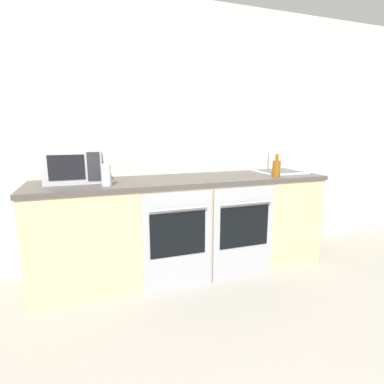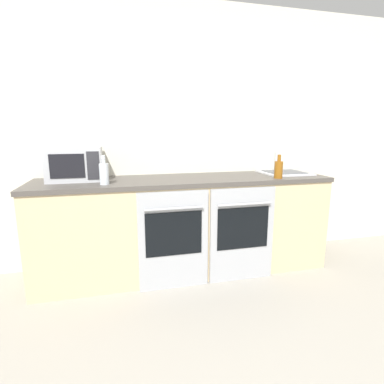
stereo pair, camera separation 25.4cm
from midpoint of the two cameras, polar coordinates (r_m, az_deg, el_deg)
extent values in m
cube|color=silver|center=(3.12, -0.46, 10.50)|extent=(10.00, 0.06, 2.60)
cube|color=#D1B789|center=(2.93, 1.17, -6.66)|extent=(2.74, 0.64, 0.88)
cube|color=#4C4742|center=(2.82, 1.21, 2.26)|extent=(2.76, 0.66, 0.04)
cube|color=#A8AAAF|center=(2.59, -0.68, -9.35)|extent=(0.61, 0.03, 0.87)
cube|color=black|center=(2.55, -0.59, -8.03)|extent=(0.48, 0.01, 0.38)
cylinder|color=#A8AAAF|center=(2.46, -0.48, -3.24)|extent=(0.50, 0.02, 0.02)
cube|color=#A8AAAF|center=(2.79, 12.12, -8.03)|extent=(0.61, 0.03, 0.87)
cube|color=black|center=(2.76, 12.34, -6.79)|extent=(0.48, 0.01, 0.38)
cylinder|color=#A8AAAF|center=(2.68, 12.76, -2.33)|extent=(0.50, 0.02, 0.02)
cube|color=#B7BABF|center=(2.82, -19.02, 5.08)|extent=(0.46, 0.34, 0.30)
cube|color=black|center=(2.66, -20.21, 4.63)|extent=(0.28, 0.01, 0.20)
cube|color=#2D2D33|center=(2.64, -15.72, 4.88)|extent=(0.10, 0.01, 0.24)
cylinder|color=#8C5114|center=(2.95, 18.57, 4.01)|extent=(0.08, 0.08, 0.16)
cylinder|color=#8C5114|center=(2.94, 18.71, 6.15)|extent=(0.03, 0.03, 0.06)
cylinder|color=silver|center=(2.54, -13.67, 3.32)|extent=(0.08, 0.08, 0.17)
cylinder|color=silver|center=(2.52, -13.80, 6.04)|extent=(0.03, 0.03, 0.07)
cube|color=silver|center=(3.31, 19.28, 3.46)|extent=(0.46, 0.44, 0.01)
cube|color=#4C4F54|center=(3.31, 19.30, 3.64)|extent=(0.37, 0.32, 0.01)
cylinder|color=silver|center=(3.44, 17.82, 6.36)|extent=(0.02, 0.02, 0.28)
camera|label=1|loc=(0.13, -87.46, 0.52)|focal=28.00mm
camera|label=2|loc=(0.13, 92.54, -0.52)|focal=28.00mm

